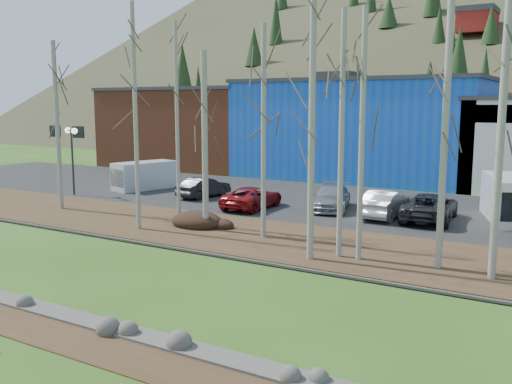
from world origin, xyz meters
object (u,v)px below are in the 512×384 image
Objects in this scene: street_lamp at (72,142)px; car_1 at (252,197)px; car_4 at (430,207)px; van_grey at (142,176)px; car_3 at (386,203)px; car_2 at (331,197)px; car_0 at (204,187)px.

street_lamp reaches higher than car_1.
van_grey reaches higher than car_4.
car_3 is 0.87× the size of car_4.
car_3 reaches higher than car_4.
car_4 is (2.27, 0.24, -0.02)m from car_3.
car_2 is 14.88m from van_grey.
street_lamp is 0.94× the size of car_2.
van_grey is at bearing -2.03° from car_3.
car_0 is (8.24, 3.64, -2.91)m from street_lamp.
van_grey is (2.34, 4.25, -2.59)m from street_lamp.
car_2 is at bearing 35.78° from street_lamp.
street_lamp is at bearing 175.96° from car_2.
car_4 is 20.67m from van_grey.
car_1 is (4.84, -1.81, -0.01)m from car_0.
car_2 is (8.97, 0.31, 0.04)m from car_0.
car_0 is 14.76m from car_4.
van_grey reaches higher than car_2.
van_grey reaches higher than car_0.
car_0 is 0.83× the size of van_grey.
car_1 is 0.88× the size of car_4.
car_0 is at bearing 46.66° from street_lamp.
car_4 is (9.92, 1.74, 0.09)m from car_1.
car_1 is at bearing 2.61° from van_grey.
car_4 is at bearing -173.18° from car_0.
car_4 is at bearing -173.08° from car_3.
car_4 is 1.09× the size of van_grey.
car_0 is at bearing 165.04° from car_2.
street_lamp is at bearing 30.89° from car_0.
car_2 is 0.92× the size of car_4.
car_4 is at bearing 31.68° from street_lamp.
street_lamp is 1.14× the size of car_0.
car_2 is at bearing -170.91° from car_0.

